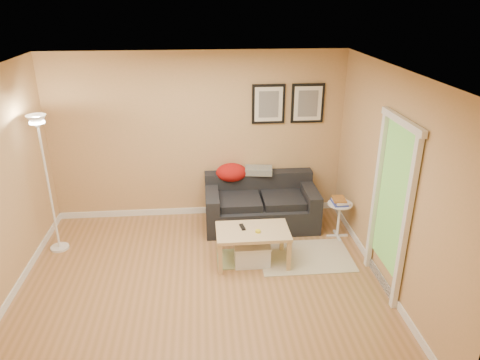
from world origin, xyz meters
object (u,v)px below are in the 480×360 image
Objects in this scene: floor_lamp at (49,189)px; sofa at (261,202)px; book_stack at (340,201)px; side_table at (339,220)px; storage_bin at (252,253)px; coffee_table at (253,246)px.

sofa is at bearing 9.03° from floor_lamp.
book_stack is at bearing -0.16° from floor_lamp.
book_stack is 0.14× the size of floor_lamp.
side_table is at bearing -0.20° from floor_lamp.
side_table is at bearing 23.51° from storage_bin.
book_stack is at bearing 166.04° from side_table.
floor_lamp is at bearing 171.81° from coffee_table.
sofa reaches higher than coffee_table.
book_stack is at bearing 26.49° from coffee_table.
storage_bin is 1.52m from book_stack.
book_stack is (1.32, 0.56, 0.35)m from coffee_table.
coffee_table is 1.76× the size of side_table.
storage_bin is 1.47m from side_table.
storage_bin is (-0.01, -0.03, -0.09)m from coffee_table.
sofa reaches higher than book_stack.
sofa is 1.07m from coffee_table.
book_stack is at bearing -23.96° from sofa.
book_stack reaches higher than coffee_table.
floor_lamp is at bearing 179.80° from side_table.
side_table is at bearing 4.52° from book_stack.
floor_lamp is (-2.67, 0.60, 0.77)m from storage_bin.
coffee_table is 1.47m from book_stack.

